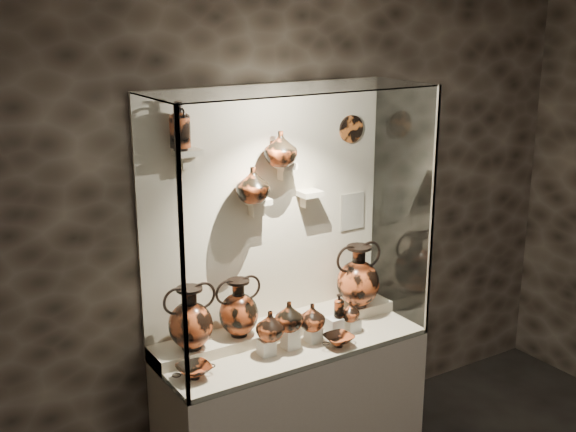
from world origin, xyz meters
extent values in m
cube|color=black|center=(0.00, 2.50, 1.60)|extent=(5.00, 0.02, 3.20)
cube|color=beige|center=(0.00, 2.18, 0.40)|extent=(1.70, 0.60, 0.80)
cube|color=#C4B398|center=(0.00, 2.18, 0.82)|extent=(1.68, 0.58, 0.03)
cube|color=#C4B398|center=(0.00, 2.35, 0.85)|extent=(1.70, 0.25, 0.10)
cube|color=beige|center=(0.00, 2.50, 1.60)|extent=(1.70, 0.03, 1.60)
cube|color=white|center=(0.00, 1.88, 1.60)|extent=(1.70, 0.01, 1.60)
cube|color=white|center=(-0.85, 2.18, 1.60)|extent=(0.01, 0.60, 1.60)
cube|color=white|center=(0.85, 2.18, 1.60)|extent=(0.01, 0.60, 1.60)
cube|color=white|center=(0.00, 2.18, 2.40)|extent=(1.70, 0.60, 0.01)
cube|color=gray|center=(-0.84, 1.89, 1.60)|extent=(0.02, 0.02, 1.60)
cube|color=gray|center=(0.84, 1.89, 1.60)|extent=(0.02, 0.02, 1.60)
cube|color=silver|center=(-0.22, 2.13, 0.88)|extent=(0.09, 0.09, 0.10)
cube|color=silver|center=(-0.05, 2.13, 0.90)|extent=(0.09, 0.09, 0.13)
cube|color=silver|center=(0.12, 2.13, 0.88)|extent=(0.09, 0.09, 0.09)
cube|color=silver|center=(0.28, 2.13, 0.89)|extent=(0.09, 0.09, 0.12)
cube|color=silver|center=(0.42, 2.13, 0.87)|extent=(0.09, 0.09, 0.08)
cube|color=beige|center=(-0.55, 2.42, 2.05)|extent=(0.14, 0.12, 0.04)
cube|color=beige|center=(-0.10, 2.42, 1.70)|extent=(0.14, 0.12, 0.04)
cube|color=beige|center=(0.10, 2.42, 1.90)|extent=(0.10, 0.12, 0.04)
cube|color=beige|center=(0.28, 2.42, 1.70)|extent=(0.14, 0.12, 0.04)
imported|color=#B14821|center=(-0.20, 2.11, 1.02)|extent=(0.22, 0.22, 0.18)
imported|color=#AB431E|center=(-0.07, 2.11, 1.05)|extent=(0.22, 0.22, 0.18)
imported|color=#B14821|center=(0.10, 2.11, 1.01)|extent=(0.19, 0.19, 0.17)
imported|color=#B14821|center=(0.39, 2.11, 0.97)|extent=(0.15, 0.15, 0.13)
imported|color=#AB431E|center=(-0.16, 2.37, 1.82)|extent=(0.24, 0.24, 0.21)
imported|color=#AB431E|center=(0.03, 2.37, 2.02)|extent=(0.23, 0.23, 0.21)
cylinder|color=#BC5C25|center=(0.63, 2.47, 2.08)|extent=(0.18, 0.02, 0.18)
cube|color=beige|center=(0.67, 2.47, 1.51)|extent=(0.19, 0.01, 0.25)
camera|label=1|loc=(-2.21, -1.27, 2.82)|focal=45.00mm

